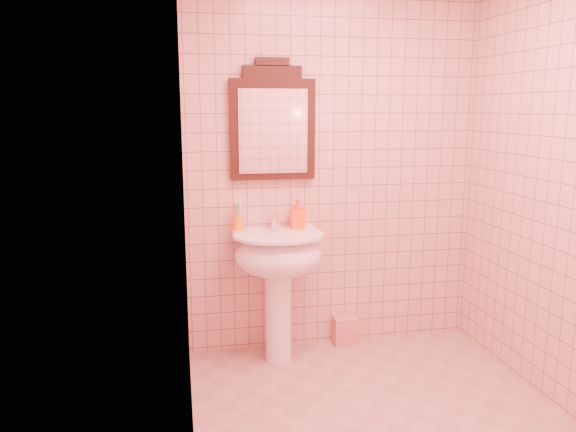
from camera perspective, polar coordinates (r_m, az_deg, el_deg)
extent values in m
plane|color=tan|center=(3.22, 9.84, -20.15)|extent=(2.20, 2.20, 0.00)
cube|color=#D39F93|center=(3.82, 4.59, 4.87)|extent=(2.00, 0.02, 2.50)
cylinder|color=white|center=(3.73, -0.98, -9.49)|extent=(0.17, 0.17, 0.70)
ellipsoid|color=white|center=(3.60, -0.95, -4.07)|extent=(0.56, 0.46, 0.28)
cube|color=white|center=(3.73, -1.40, -1.72)|extent=(0.56, 0.15, 0.05)
cylinder|color=white|center=(3.56, -0.95, -1.98)|extent=(0.58, 0.58, 0.02)
cylinder|color=white|center=(3.71, -1.40, -0.59)|extent=(0.04, 0.04, 0.09)
cylinder|color=white|center=(3.65, -1.26, -0.22)|extent=(0.02, 0.10, 0.02)
cylinder|color=white|center=(3.61, -1.13, -0.68)|extent=(0.02, 0.02, 0.04)
cube|color=white|center=(3.71, -1.43, 0.27)|extent=(0.02, 0.07, 0.01)
cube|color=black|center=(3.69, -1.58, 8.75)|extent=(0.56, 0.05, 0.65)
cube|color=black|center=(3.69, -1.61, 14.42)|extent=(0.38, 0.05, 0.08)
cube|color=black|center=(3.70, -1.62, 15.39)|extent=(0.22, 0.05, 0.05)
cube|color=white|center=(3.66, -1.50, 8.58)|extent=(0.45, 0.01, 0.54)
cylinder|color=orange|center=(3.68, -5.09, -0.71)|extent=(0.08, 0.08, 0.10)
cylinder|color=silver|center=(3.67, -4.82, -0.06)|extent=(0.01, 0.01, 0.18)
cylinder|color=#338CD8|center=(3.69, -5.04, -0.02)|extent=(0.01, 0.01, 0.18)
cylinder|color=#E5334C|center=(3.68, -5.34, -0.05)|extent=(0.01, 0.01, 0.18)
cylinder|color=#3FBF59|center=(3.66, -5.30, -0.11)|extent=(0.01, 0.01, 0.18)
cylinder|color=#D8CC4C|center=(3.65, -4.98, -0.12)|extent=(0.01, 0.01, 0.18)
imported|color=#FF5115|center=(3.71, 0.95, 0.25)|extent=(0.09, 0.09, 0.20)
cube|color=tan|center=(4.08, 5.81, -11.52)|extent=(0.16, 0.11, 0.20)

